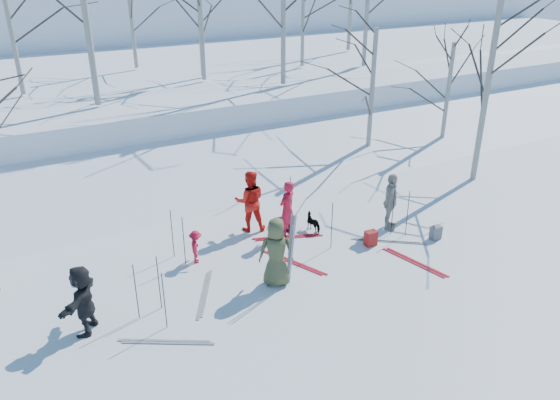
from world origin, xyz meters
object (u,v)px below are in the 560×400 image
skier_olive_center (276,252)px  backpack_dark (284,224)px  skier_red_north (287,209)px  skier_redor_behind (250,201)px  skier_red_seated (196,247)px  skier_cream_east (390,202)px  dog (314,222)px  backpack_red (371,238)px  backpack_grey (436,233)px  skier_grey_west (83,300)px

skier_olive_center → backpack_dark: size_ratio=4.28×
skier_red_north → skier_redor_behind: 1.10m
skier_redor_behind → skier_red_seated: (-1.98, -0.96, -0.45)m
skier_cream_east → skier_red_seated: bearing=127.0°
skier_red_north → skier_cream_east: size_ratio=0.97×
dog → backpack_red: 1.71m
backpack_red → skier_olive_center: bearing=-172.0°
skier_olive_center → backpack_grey: 4.95m
skier_cream_east → skier_red_north: bearing=115.6°
skier_red_seated → backpack_red: skier_red_seated is taller
skier_olive_center → dog: size_ratio=2.83×
skier_red_seated → dog: skier_red_seated is taller
skier_olive_center → backpack_red: 3.21m
backpack_red → backpack_grey: size_ratio=1.11×
skier_cream_east → backpack_dark: (-2.70, 1.29, -0.63)m
dog → backpack_red: (0.90, -1.45, -0.05)m
dog → skier_red_seated: bearing=-11.2°
skier_grey_west → backpack_dark: (5.78, 1.98, -0.57)m
skier_grey_west → backpack_dark: skier_grey_west is taller
skier_red_seated → dog: (3.54, 0.05, -0.19)m
skier_red_seated → skier_redor_behind: bearing=-41.7°
skier_cream_east → backpack_red: skier_cream_east is taller
skier_grey_west → backpack_grey: (9.22, -0.43, -0.58)m
skier_redor_behind → skier_red_north: bearing=154.4°
skier_red_seated → skier_cream_east: bearing=-76.3°
skier_red_seated → backpack_dark: size_ratio=2.21×
dog → backpack_dark: 0.84m
dog → backpack_red: size_ratio=1.44×
skier_grey_west → dog: 6.74m
skier_cream_east → skier_olive_center: bearing=149.1°
skier_grey_west → backpack_red: size_ratio=3.68×
skier_cream_east → backpack_red: 1.34m
skier_red_seated → dog: 3.55m
skier_red_north → backpack_grey: size_ratio=4.26×
skier_grey_west → backpack_red: (7.43, 0.13, -0.56)m
backpack_red → skier_redor_behind: bearing=136.2°
skier_redor_behind → dog: 1.91m
skier_olive_center → dog: 2.97m
skier_redor_behind → backpack_grey: bearing=166.5°
skier_grey_west → backpack_red: skier_grey_west is taller
skier_olive_center → backpack_dark: (1.47, 2.29, -0.66)m
skier_red_north → skier_redor_behind: (-0.75, 0.79, 0.08)m
skier_red_north → backpack_red: (1.71, -1.57, -0.60)m
skier_cream_east → backpack_grey: 1.49m
skier_cream_east → skier_grey_west: 8.51m
skier_redor_behind → dog: bearing=170.7°
skier_olive_center → skier_cream_east: 4.28m
backpack_grey → skier_red_seated: bearing=162.5°
skier_cream_east → backpack_grey: skier_cream_east is taller
skier_cream_east → skier_grey_west: skier_cream_east is taller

